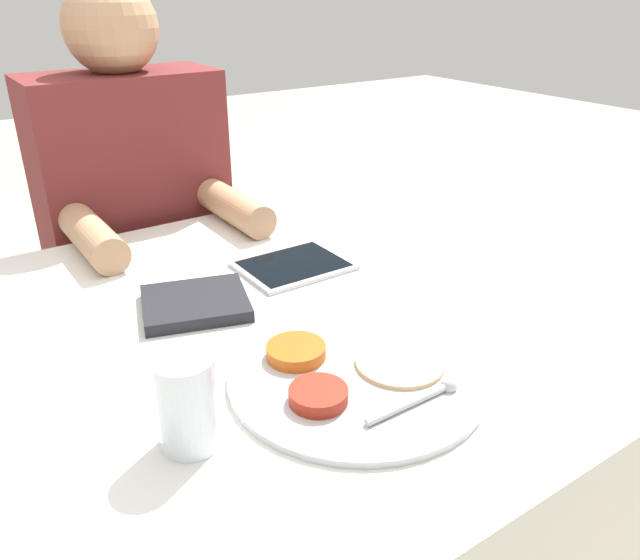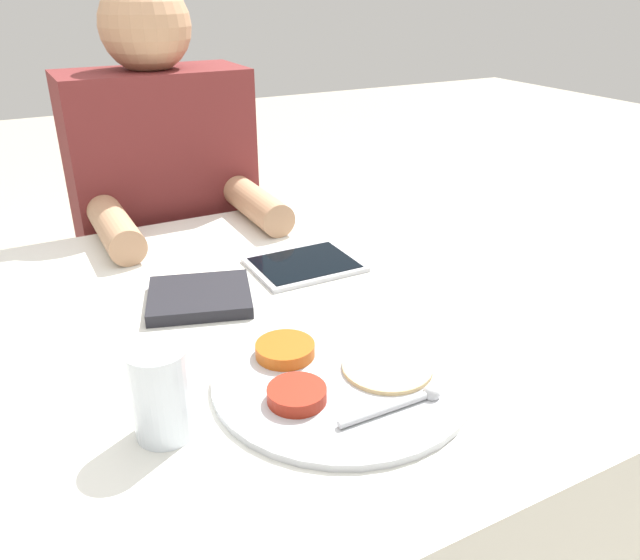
# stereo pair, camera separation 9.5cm
# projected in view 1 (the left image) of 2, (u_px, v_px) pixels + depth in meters

# --- Properties ---
(dining_table) EXTENTS (0.90, 0.97, 0.75)m
(dining_table) POSITION_uv_depth(u_px,v_px,m) (278.00, 497.00, 1.14)
(dining_table) COLOR silver
(dining_table) RESTS_ON ground_plane
(thali_tray) EXTENTS (0.34, 0.34, 0.03)m
(thali_tray) POSITION_uv_depth(u_px,v_px,m) (353.00, 374.00, 0.82)
(thali_tray) COLOR #B7BABF
(thali_tray) RESTS_ON dining_table
(red_notebook) EXTENTS (0.20, 0.19, 0.02)m
(red_notebook) POSITION_uv_depth(u_px,v_px,m) (195.00, 304.00, 0.99)
(red_notebook) COLOR silver
(red_notebook) RESTS_ON dining_table
(tablet_device) EXTENTS (0.19, 0.15, 0.01)m
(tablet_device) POSITION_uv_depth(u_px,v_px,m) (294.00, 265.00, 1.14)
(tablet_device) COLOR #B7B7BC
(tablet_device) RESTS_ON dining_table
(person_diner) EXTENTS (0.40, 0.44, 1.24)m
(person_diner) POSITION_uv_depth(u_px,v_px,m) (144.00, 277.00, 1.50)
(person_diner) COLOR black
(person_diner) RESTS_ON ground_plane
(drinking_glass) EXTENTS (0.07, 0.07, 0.11)m
(drinking_glass) POSITION_uv_depth(u_px,v_px,m) (187.00, 402.00, 0.68)
(drinking_glass) COLOR silver
(drinking_glass) RESTS_ON dining_table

